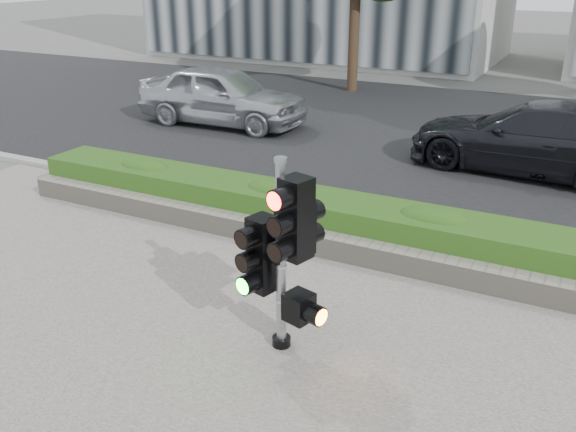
{
  "coord_description": "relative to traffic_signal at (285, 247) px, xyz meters",
  "views": [
    {
      "loc": [
        3.39,
        -5.97,
        4.22
      ],
      "look_at": [
        0.03,
        0.6,
        1.16
      ],
      "focal_mm": 38.0,
      "sensor_mm": 36.0,
      "label": 1
    }
  ],
  "objects": [
    {
      "name": "stone_wall",
      "position": [
        -0.59,
        2.45,
        -1.11
      ],
      "size": [
        12.0,
        0.32,
        0.34
      ],
      "primitive_type": "cube",
      "color": "gray",
      "rests_on": "sidewalk"
    },
    {
      "name": "traffic_signal",
      "position": [
        0.0,
        0.0,
        0.0
      ],
      "size": [
        0.85,
        0.69,
        2.32
      ],
      "rotation": [
        0.0,
        0.0,
        -0.28
      ],
      "color": "black",
      "rests_on": "sidewalk"
    },
    {
      "name": "curb",
      "position": [
        -0.59,
        3.7,
        -1.25
      ],
      "size": [
        60.0,
        0.25,
        0.12
      ],
      "primitive_type": "cube",
      "color": "gray",
      "rests_on": "ground"
    },
    {
      "name": "car_silver",
      "position": [
        -6.51,
        8.8,
        -0.48
      ],
      "size": [
        4.82,
        2.01,
        1.63
      ],
      "primitive_type": "imported",
      "rotation": [
        0.0,
        0.0,
        1.59
      ],
      "color": "#B3B5BB",
      "rests_on": "road"
    },
    {
      "name": "ground",
      "position": [
        -0.59,
        0.55,
        -1.31
      ],
      "size": [
        120.0,
        120.0,
        0.0
      ],
      "primitive_type": "plane",
      "color": "#51514C",
      "rests_on": "ground"
    },
    {
      "name": "hedge",
      "position": [
        -0.59,
        3.1,
        -0.94
      ],
      "size": [
        12.0,
        1.0,
        0.68
      ],
      "primitive_type": "cube",
      "color": "#427B26",
      "rests_on": "sidewalk"
    },
    {
      "name": "road",
      "position": [
        -0.59,
        10.55,
        -1.3
      ],
      "size": [
        60.0,
        13.0,
        0.02
      ],
      "primitive_type": "cube",
      "color": "black",
      "rests_on": "ground"
    },
    {
      "name": "car_dark",
      "position": [
        1.75,
        8.24,
        -0.53
      ],
      "size": [
        5.44,
        2.62,
        1.53
      ],
      "primitive_type": "imported",
      "rotation": [
        0.0,
        0.0,
        -1.66
      ],
      "color": "black",
      "rests_on": "road"
    }
  ]
}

